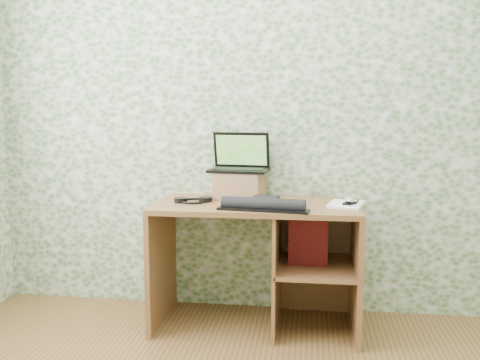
# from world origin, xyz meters

# --- Properties ---
(wall_back) EXTENTS (3.50, 0.00, 3.50)m
(wall_back) POSITION_xyz_m (0.00, 1.75, 1.30)
(wall_back) COLOR silver
(wall_back) RESTS_ON ground
(desk) EXTENTS (1.20, 0.60, 0.75)m
(desk) POSITION_xyz_m (0.08, 1.47, 0.48)
(desk) COLOR brown
(desk) RESTS_ON floor
(riser) EXTENTS (0.31, 0.26, 0.17)m
(riser) POSITION_xyz_m (-0.12, 1.58, 0.83)
(riser) COLOR brown
(riser) RESTS_ON desk
(laptop) EXTENTS (0.38, 0.29, 0.24)m
(laptop) POSITION_xyz_m (-0.12, 1.62, 0.97)
(laptop) COLOR black
(laptop) RESTS_ON riser
(keyboard) EXTENTS (0.51, 0.31, 0.07)m
(keyboard) POSITION_xyz_m (0.06, 1.29, 0.77)
(keyboard) COLOR black
(keyboard) RESTS_ON desk
(headphones) EXTENTS (0.22, 0.20, 0.03)m
(headphones) POSITION_xyz_m (-0.38, 1.43, 0.76)
(headphones) COLOR black
(headphones) RESTS_ON desk
(notepad) EXTENTS (0.24, 0.30, 0.01)m
(notepad) POSITION_xyz_m (0.52, 1.44, 0.76)
(notepad) COLOR white
(notepad) RESTS_ON desk
(mouse) EXTENTS (0.10, 0.12, 0.03)m
(mouse) POSITION_xyz_m (0.53, 1.42, 0.78)
(mouse) COLOR silver
(mouse) RESTS_ON notepad
(pen) EXTENTS (0.03, 0.13, 0.01)m
(pen) POSITION_xyz_m (0.58, 1.49, 0.77)
(pen) COLOR black
(pen) RESTS_ON notepad
(red_box) EXTENTS (0.23, 0.08, 0.27)m
(red_box) POSITION_xyz_m (0.30, 1.44, 0.53)
(red_box) COLOR maroon
(red_box) RESTS_ON desk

